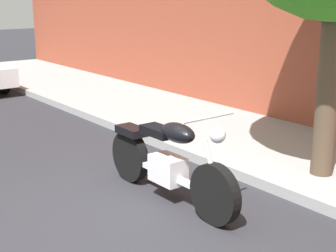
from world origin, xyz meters
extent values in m
plane|color=#28282D|center=(0.00, 0.00, 0.00)|extent=(60.00, 60.00, 0.00)
cube|color=#949494|center=(0.00, 3.00, 0.07)|extent=(25.17, 2.59, 0.14)
cylinder|color=black|center=(0.65, 0.58, 0.34)|extent=(0.68, 0.13, 0.68)
cylinder|color=black|center=(-0.97, 0.58, 0.34)|extent=(0.68, 0.13, 0.68)
cube|color=silver|center=(-0.16, 0.58, 0.39)|extent=(0.44, 0.28, 0.32)
cube|color=silver|center=(-0.16, 0.58, 0.32)|extent=(1.45, 0.08, 0.06)
ellipsoid|color=black|center=(0.02, 0.58, 0.88)|extent=(0.52, 0.26, 0.22)
cube|color=black|center=(-0.34, 0.58, 0.82)|extent=(0.48, 0.24, 0.10)
cube|color=black|center=(-0.92, 0.58, 0.70)|extent=(0.44, 0.24, 0.10)
cylinder|color=silver|center=(0.59, 0.58, 0.62)|extent=(0.27, 0.05, 0.58)
cylinder|color=silver|center=(0.53, 0.58, 1.16)|extent=(0.04, 0.70, 0.04)
sphere|color=silver|center=(0.67, 0.58, 1.00)|extent=(0.17, 0.17, 0.17)
cylinder|color=silver|center=(-0.41, 0.74, 0.29)|extent=(0.80, 0.09, 0.09)
cylinder|color=black|center=(-7.86, 1.36, 0.32)|extent=(0.65, 0.24, 0.64)
cylinder|color=#4B3B2C|center=(0.64, 2.47, 1.35)|extent=(0.28, 0.28, 2.70)
camera|label=1|loc=(4.19, -2.80, 2.40)|focal=52.92mm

